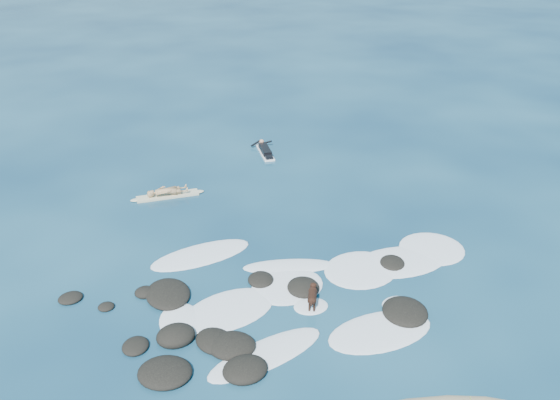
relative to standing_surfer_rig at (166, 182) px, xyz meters
name	(u,v)px	position (x,y,z in m)	size (l,w,h in m)	color
ground	(287,280)	(2.83, -7.46, -0.70)	(160.00, 160.00, 0.00)	#0A2642
reef_rocks	(238,324)	(0.65, -9.35, -0.60)	(11.73, 6.08, 0.51)	black
breaking_foam	(316,284)	(3.63, -8.00, -0.69)	(11.35, 7.97, 0.12)	white
standing_surfer_rig	(166,182)	(0.00, 0.00, 0.00)	(3.11, 0.61, 1.77)	beige
paddling_surfer_rig	(265,150)	(5.30, 3.38, -0.55)	(1.11, 2.48, 0.43)	white
dog	(312,295)	(3.08, -9.15, -0.24)	(0.57, 1.03, 0.70)	black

